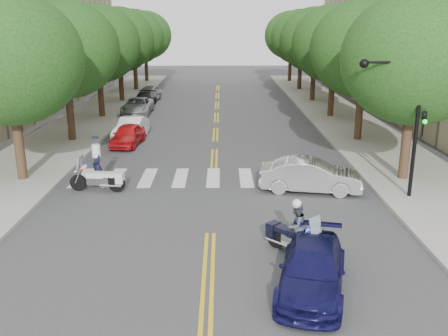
{
  "coord_description": "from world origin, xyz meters",
  "views": [
    {
      "loc": [
        0.39,
        -16.04,
        7.09
      ],
      "look_at": [
        0.49,
        3.7,
        1.3
      ],
      "focal_mm": 40.0,
      "sensor_mm": 36.0,
      "label": 1
    }
  ],
  "objects_px": {
    "convertible": "(310,176)",
    "sedan_blue": "(312,269)",
    "officer_standing": "(97,165)",
    "motorcycle_police": "(294,230)",
    "motorcycle_parked": "(102,179)"
  },
  "relations": [
    {
      "from": "motorcycle_police",
      "to": "officer_standing",
      "type": "distance_m",
      "value": 10.61
    },
    {
      "from": "motorcycle_police",
      "to": "motorcycle_parked",
      "type": "distance_m",
      "value": 9.68
    },
    {
      "from": "convertible",
      "to": "sedan_blue",
      "type": "distance_m",
      "value": 8.42
    },
    {
      "from": "motorcycle_police",
      "to": "convertible",
      "type": "distance_m",
      "value": 6.29
    },
    {
      "from": "convertible",
      "to": "sedan_blue",
      "type": "relative_size",
      "value": 1.02
    },
    {
      "from": "motorcycle_police",
      "to": "convertible",
      "type": "xyz_separation_m",
      "value": [
        1.56,
        6.09,
        -0.11
      ]
    },
    {
      "from": "officer_standing",
      "to": "convertible",
      "type": "relative_size",
      "value": 0.41
    },
    {
      "from": "motorcycle_parked",
      "to": "officer_standing",
      "type": "bearing_deg",
      "value": 28.18
    },
    {
      "from": "convertible",
      "to": "sedan_blue",
      "type": "height_order",
      "value": "convertible"
    },
    {
      "from": "officer_standing",
      "to": "sedan_blue",
      "type": "distance_m",
      "value": 12.33
    },
    {
      "from": "motorcycle_police",
      "to": "officer_standing",
      "type": "relative_size",
      "value": 1.04
    },
    {
      "from": "officer_standing",
      "to": "convertible",
      "type": "distance_m",
      "value": 9.49
    },
    {
      "from": "motorcycle_parked",
      "to": "convertible",
      "type": "height_order",
      "value": "motorcycle_parked"
    },
    {
      "from": "officer_standing",
      "to": "convertible",
      "type": "height_order",
      "value": "officer_standing"
    },
    {
      "from": "motorcycle_parked",
      "to": "convertible",
      "type": "bearing_deg",
      "value": -85.77
    }
  ]
}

